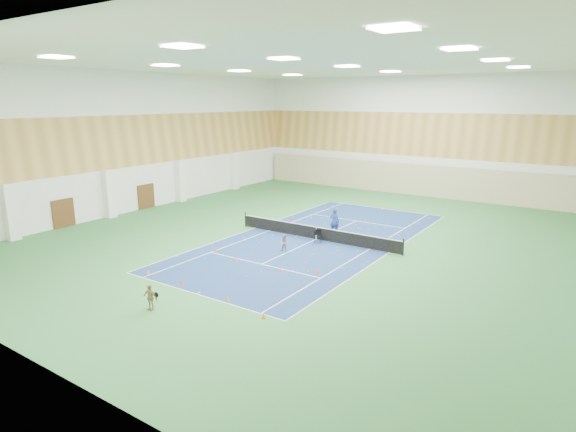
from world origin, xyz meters
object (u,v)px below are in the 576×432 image
at_px(tennis_net, 316,232).
at_px(child_court, 284,243).
at_px(coach, 335,221).
at_px(ball_cart, 318,236).
at_px(child_apron, 150,297).

relative_size(tennis_net, child_court, 11.38).
distance_m(coach, ball_cart, 2.66).
bearing_deg(coach, child_apron, 77.50).
bearing_deg(child_court, ball_cart, 63.23).
bearing_deg(coach, ball_cart, 83.41).
height_order(tennis_net, child_apron, child_apron).
relative_size(coach, child_apron, 1.53).
height_order(coach, child_apron, coach).
distance_m(child_court, ball_cart, 3.04).
height_order(child_apron, ball_cart, child_apron).
relative_size(coach, child_court, 1.70).
relative_size(child_court, child_apron, 0.90).
xyz_separation_m(tennis_net, child_court, (-0.31, -3.53, 0.01)).
xyz_separation_m(coach, child_court, (-0.66, -5.54, -0.40)).
bearing_deg(ball_cart, child_apron, -117.96).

